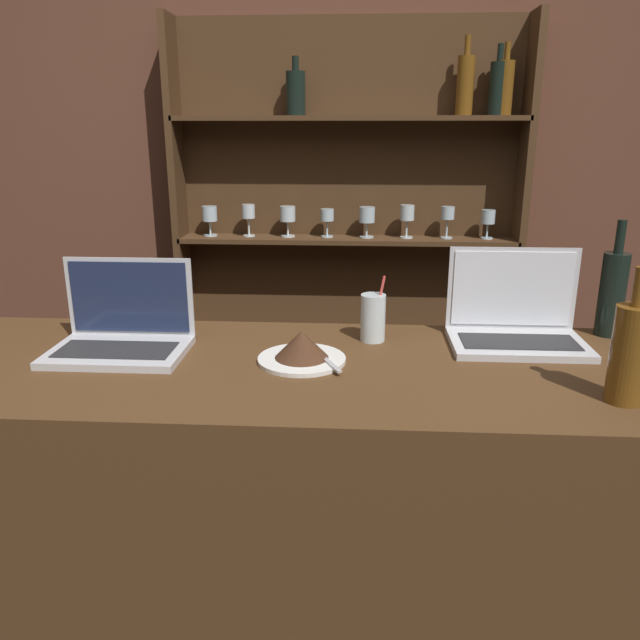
% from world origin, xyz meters
% --- Properties ---
extents(bar_counter, '(1.82, 0.65, 1.03)m').
position_xyz_m(bar_counter, '(0.00, 0.32, 0.51)').
color(bar_counter, '#4C3019').
rests_on(bar_counter, ground_plane).
extents(back_wall, '(7.00, 0.06, 2.70)m').
position_xyz_m(back_wall, '(0.00, 1.75, 1.35)').
color(back_wall, brown).
rests_on(back_wall, ground_plane).
extents(back_shelf, '(1.48, 0.18, 2.00)m').
position_xyz_m(back_shelf, '(0.12, 1.67, 1.05)').
color(back_shelf, '#472D19').
rests_on(back_shelf, ground_plane).
extents(laptop_near, '(0.33, 0.22, 0.22)m').
position_xyz_m(laptop_near, '(-0.43, 0.39, 1.08)').
color(laptop_near, silver).
rests_on(laptop_near, bar_counter).
extents(laptop_far, '(0.34, 0.22, 0.24)m').
position_xyz_m(laptop_far, '(0.56, 0.51, 1.08)').
color(laptop_far, silver).
rests_on(laptop_far, bar_counter).
extents(cake_plate, '(0.21, 0.21, 0.08)m').
position_xyz_m(cake_plate, '(0.02, 0.34, 1.06)').
color(cake_plate, white).
rests_on(cake_plate, bar_counter).
extents(water_glass, '(0.06, 0.06, 0.17)m').
position_xyz_m(water_glass, '(0.19, 0.51, 1.09)').
color(water_glass, silver).
rests_on(water_glass, bar_counter).
extents(wine_bottle_amber, '(0.07, 0.07, 0.28)m').
position_xyz_m(wine_bottle_amber, '(0.69, 0.16, 1.14)').
color(wine_bottle_amber, brown).
rests_on(wine_bottle_amber, bar_counter).
extents(wine_bottle_dark, '(0.07, 0.07, 0.31)m').
position_xyz_m(wine_bottle_dark, '(0.82, 0.59, 1.15)').
color(wine_bottle_dark, black).
rests_on(wine_bottle_dark, bar_counter).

